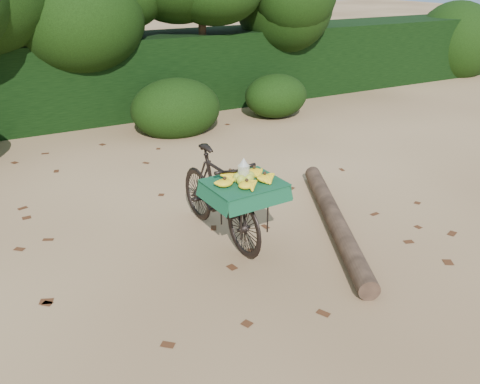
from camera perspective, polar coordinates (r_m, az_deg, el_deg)
ground at (r=6.90m, az=-5.34°, el=-4.33°), size 80.00×80.00×0.00m
vendor_bicycle at (r=6.45m, az=-2.27°, el=-0.31°), size 0.89×1.99×1.19m
fallen_log at (r=7.01m, az=10.59°, el=-3.04°), size 1.66×3.13×0.24m
hedge_backdrop at (r=12.37m, az=-17.46°, el=11.92°), size 26.00×1.80×1.80m
tree_row at (r=11.32m, az=-20.59°, el=16.15°), size 14.50×2.00×4.00m
bush_clumps at (r=10.69m, az=-12.23°, el=8.20°), size 8.80×1.70×0.90m
leaf_litter at (r=7.43m, az=-7.34°, el=-2.19°), size 7.00×7.30×0.01m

